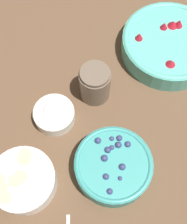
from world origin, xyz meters
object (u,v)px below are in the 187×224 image
Objects in this scene: bowl_blueberries at (113,166)px; jar_chocolate at (95,84)px; bowl_strawberries at (169,44)px; bowl_cream at (54,114)px; bowl_bananas at (23,180)px.

bowl_blueberries is 0.21m from jar_chocolate.
bowl_cream is (-0.35, 0.12, -0.01)m from bowl_strawberries.
bowl_strawberries is 1.47× the size of bowl_blueberries.
bowl_cream is at bearing 16.95° from bowl_bananas.
bowl_blueberries is at bearing -95.99° from bowl_cream.
bowl_bananas is 0.18m from bowl_cream.
bowl_blueberries is 0.20m from bowl_cream.
jar_chocolate is at bearing 160.24° from bowl_strawberries.
jar_chocolate reaches higher than bowl_cream.
bowl_blueberries is at bearing -168.62° from bowl_strawberries.
jar_chocolate is at bearing 48.40° from bowl_blueberries.
jar_chocolate is at bearing -17.32° from bowl_cream.
bowl_bananas is 1.45× the size of jar_chocolate.
bowl_strawberries is 1.76× the size of bowl_bananas.
bowl_cream is 1.00× the size of jar_chocolate.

